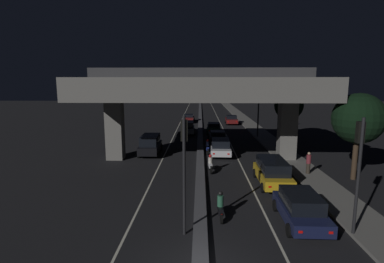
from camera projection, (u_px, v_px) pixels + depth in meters
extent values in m
cube|color=beige|center=(178.00, 128.00, 45.61)|extent=(0.12, 126.00, 0.00)
cube|color=beige|center=(223.00, 128.00, 45.43)|extent=(0.12, 126.00, 0.00)
cube|color=#4C4C51|center=(200.00, 127.00, 45.50)|extent=(0.66, 126.00, 0.23)
cube|color=slate|center=(264.00, 136.00, 38.39)|extent=(2.52, 126.00, 0.16)
cube|color=slate|center=(115.00, 129.00, 26.95)|extent=(1.47, 1.26, 5.55)
cube|color=slate|center=(287.00, 130.00, 26.54)|extent=(1.47, 1.26, 5.55)
cube|color=slate|center=(201.00, 88.00, 26.15)|extent=(19.71, 12.00, 1.74)
cube|color=#333335|center=(201.00, 73.00, 25.93)|extent=(19.71, 0.40, 0.90)
cylinder|color=black|center=(184.00, 177.00, 13.42)|extent=(0.14, 0.14, 5.53)
cube|color=black|center=(184.00, 130.00, 13.25)|extent=(0.30, 0.28, 0.95)
sphere|color=black|center=(184.00, 123.00, 13.35)|extent=(0.18, 0.18, 0.18)
sphere|color=black|center=(184.00, 130.00, 13.40)|extent=(0.18, 0.18, 0.18)
sphere|color=green|center=(184.00, 136.00, 13.45)|extent=(0.18, 0.18, 0.18)
cylinder|color=black|center=(358.00, 179.00, 13.22)|extent=(0.14, 0.14, 5.48)
cube|color=black|center=(360.00, 132.00, 13.06)|extent=(0.30, 0.28, 0.95)
sphere|color=black|center=(359.00, 125.00, 13.16)|extent=(0.18, 0.18, 0.18)
sphere|color=black|center=(358.00, 132.00, 13.20)|extent=(0.18, 0.18, 0.18)
sphere|color=green|center=(358.00, 138.00, 13.25)|extent=(0.18, 0.18, 0.18)
cylinder|color=#2D2D30|center=(258.00, 106.00, 37.05)|extent=(0.18, 0.18, 8.00)
cylinder|color=#2D2D30|center=(253.00, 75.00, 36.44)|extent=(1.69, 0.10, 0.10)
ellipsoid|color=#F2B759|center=(246.00, 75.00, 36.48)|extent=(0.56, 0.32, 0.24)
cube|color=#141938|center=(300.00, 212.00, 14.85)|extent=(1.91, 4.27, 0.58)
cube|color=black|center=(301.00, 200.00, 14.75)|extent=(1.66, 2.57, 0.67)
cylinder|color=black|center=(275.00, 205.00, 16.31)|extent=(0.21, 0.65, 0.64)
cylinder|color=black|center=(309.00, 206.00, 16.23)|extent=(0.21, 0.65, 0.64)
cylinder|color=black|center=(289.00, 230.00, 13.56)|extent=(0.21, 0.65, 0.64)
cylinder|color=black|center=(330.00, 231.00, 13.48)|extent=(0.21, 0.65, 0.64)
cube|color=red|center=(301.00, 232.00, 12.78)|extent=(0.18, 0.03, 0.11)
cube|color=red|center=(331.00, 233.00, 12.72)|extent=(0.18, 0.03, 0.11)
cube|color=gold|center=(272.00, 176.00, 20.46)|extent=(1.96, 4.67, 0.63)
cube|color=black|center=(272.00, 165.00, 20.45)|extent=(1.71, 3.36, 0.78)
cylinder|color=black|center=(255.00, 173.00, 22.05)|extent=(0.21, 0.65, 0.65)
cylinder|color=black|center=(280.00, 173.00, 21.98)|extent=(0.21, 0.65, 0.65)
cylinder|color=black|center=(263.00, 188.00, 19.04)|extent=(0.21, 0.65, 0.65)
cylinder|color=black|center=(292.00, 188.00, 18.96)|extent=(0.21, 0.65, 0.65)
cube|color=red|center=(270.00, 187.00, 18.18)|extent=(0.18, 0.03, 0.11)
cube|color=red|center=(292.00, 187.00, 18.13)|extent=(0.18, 0.03, 0.11)
cube|color=silver|center=(220.00, 149.00, 28.61)|extent=(2.01, 4.27, 0.57)
cube|color=black|center=(221.00, 143.00, 28.51)|extent=(1.72, 2.58, 0.64)
cylinder|color=black|center=(211.00, 149.00, 30.08)|extent=(0.23, 0.70, 0.69)
cylinder|color=black|center=(229.00, 149.00, 29.97)|extent=(0.23, 0.70, 0.69)
cylinder|color=black|center=(211.00, 155.00, 27.35)|extent=(0.23, 0.70, 0.69)
cylinder|color=black|center=(231.00, 156.00, 27.24)|extent=(0.23, 0.70, 0.69)
cube|color=red|center=(214.00, 154.00, 26.57)|extent=(0.18, 0.04, 0.11)
cube|color=red|center=(228.00, 154.00, 26.49)|extent=(0.18, 0.04, 0.11)
cube|color=black|center=(217.00, 137.00, 35.09)|extent=(2.05, 4.62, 0.56)
cube|color=black|center=(218.00, 133.00, 34.89)|extent=(1.71, 1.89, 0.43)
cylinder|color=black|center=(209.00, 137.00, 36.60)|extent=(0.23, 0.62, 0.61)
cylinder|color=black|center=(224.00, 137.00, 36.63)|extent=(0.23, 0.62, 0.61)
cylinder|color=black|center=(211.00, 142.00, 33.64)|extent=(0.23, 0.62, 0.61)
cylinder|color=black|center=(227.00, 142.00, 33.67)|extent=(0.23, 0.62, 0.61)
cube|color=red|center=(214.00, 141.00, 32.82)|extent=(0.18, 0.04, 0.11)
cube|color=red|center=(225.00, 140.00, 32.84)|extent=(0.18, 0.04, 0.11)
cube|color=black|center=(214.00, 129.00, 41.06)|extent=(1.89, 4.39, 0.68)
cube|color=black|center=(214.00, 125.00, 40.76)|extent=(1.62, 2.13, 0.47)
cylinder|color=black|center=(207.00, 129.00, 42.58)|extent=(0.22, 0.61, 0.61)
cylinder|color=black|center=(220.00, 129.00, 42.49)|extent=(0.22, 0.61, 0.61)
cylinder|color=black|center=(207.00, 133.00, 39.75)|extent=(0.22, 0.61, 0.61)
cylinder|color=black|center=(220.00, 133.00, 39.66)|extent=(0.22, 0.61, 0.61)
cube|color=red|center=(209.00, 131.00, 38.94)|extent=(0.18, 0.03, 0.11)
cube|color=red|center=(219.00, 131.00, 38.87)|extent=(0.18, 0.03, 0.11)
cube|color=#591414|center=(231.00, 120.00, 49.83)|extent=(1.99, 4.01, 0.62)
cube|color=black|center=(232.00, 117.00, 49.63)|extent=(1.69, 1.63, 0.53)
cylinder|color=black|center=(225.00, 121.00, 51.22)|extent=(0.22, 0.63, 0.62)
cylinder|color=black|center=(236.00, 121.00, 51.11)|extent=(0.22, 0.63, 0.62)
cylinder|color=black|center=(226.00, 123.00, 48.64)|extent=(0.22, 0.63, 0.62)
cylinder|color=black|center=(238.00, 123.00, 48.54)|extent=(0.22, 0.63, 0.62)
cube|color=red|center=(228.00, 122.00, 47.90)|extent=(0.18, 0.04, 0.11)
cube|color=red|center=(236.00, 122.00, 47.82)|extent=(0.18, 0.04, 0.11)
cube|color=black|center=(150.00, 148.00, 29.01)|extent=(1.81, 4.24, 0.73)
cube|color=black|center=(150.00, 140.00, 28.78)|extent=(1.59, 3.06, 0.87)
cylinder|color=black|center=(158.00, 155.00, 27.68)|extent=(0.20, 0.62, 0.62)
cylinder|color=black|center=(139.00, 155.00, 27.71)|extent=(0.20, 0.62, 0.62)
cylinder|color=black|center=(161.00, 148.00, 30.43)|extent=(0.20, 0.62, 0.62)
cylinder|color=black|center=(144.00, 148.00, 30.47)|extent=(0.20, 0.62, 0.62)
cube|color=white|center=(160.00, 144.00, 31.12)|extent=(0.18, 0.03, 0.11)
cube|color=white|center=(148.00, 144.00, 31.14)|extent=(0.18, 0.03, 0.11)
cube|color=#515459|center=(188.00, 129.00, 40.13)|extent=(1.81, 4.00, 0.64)
cube|color=black|center=(188.00, 124.00, 39.91)|extent=(1.58, 2.89, 0.77)
cylinder|color=black|center=(194.00, 133.00, 38.88)|extent=(0.21, 0.69, 0.69)
cylinder|color=black|center=(181.00, 133.00, 38.90)|extent=(0.21, 0.69, 0.69)
cylinder|color=black|center=(194.00, 130.00, 41.47)|extent=(0.21, 0.69, 0.69)
cylinder|color=black|center=(182.00, 130.00, 41.48)|extent=(0.21, 0.69, 0.69)
cube|color=white|center=(192.00, 128.00, 42.11)|extent=(0.18, 0.03, 0.11)
cube|color=white|center=(184.00, 128.00, 42.11)|extent=(0.18, 0.03, 0.11)
cube|color=#591414|center=(189.00, 119.00, 52.15)|extent=(1.93, 4.26, 0.64)
cube|color=black|center=(189.00, 116.00, 52.17)|extent=(1.63, 1.74, 0.45)
cylinder|color=black|center=(193.00, 122.00, 50.79)|extent=(0.22, 0.60, 0.59)
cylinder|color=black|center=(183.00, 122.00, 50.89)|extent=(0.22, 0.60, 0.59)
cylinder|color=black|center=(194.00, 120.00, 53.52)|extent=(0.22, 0.60, 0.59)
cylinder|color=black|center=(184.00, 119.00, 53.62)|extent=(0.22, 0.60, 0.59)
cube|color=white|center=(193.00, 118.00, 54.21)|extent=(0.18, 0.04, 0.11)
cube|color=white|center=(186.00, 118.00, 54.29)|extent=(0.18, 0.04, 0.11)
cylinder|color=black|center=(219.00, 208.00, 16.14)|extent=(0.10, 0.52, 0.52)
cylinder|color=black|center=(221.00, 219.00, 14.87)|extent=(0.12, 0.52, 0.52)
cube|color=black|center=(220.00, 209.00, 15.47)|extent=(0.27, 0.99, 0.32)
cylinder|color=#26593F|center=(220.00, 201.00, 15.39)|extent=(0.33, 0.33, 0.58)
sphere|color=black|center=(221.00, 193.00, 15.33)|extent=(0.24, 0.24, 0.24)
cube|color=red|center=(222.00, 215.00, 14.78)|extent=(0.08, 0.03, 0.08)
cylinder|color=black|center=(209.00, 166.00, 24.08)|extent=(0.13, 0.64, 0.64)
cylinder|color=black|center=(211.00, 170.00, 22.86)|extent=(0.15, 0.64, 0.64)
cube|color=silver|center=(210.00, 165.00, 23.43)|extent=(0.31, 0.96, 0.32)
cylinder|color=beige|center=(210.00, 160.00, 23.37)|extent=(0.34, 0.34, 0.45)
sphere|color=#B21919|center=(210.00, 156.00, 23.31)|extent=(0.24, 0.24, 0.24)
cube|color=red|center=(211.00, 167.00, 22.77)|extent=(0.08, 0.04, 0.08)
cylinder|color=black|center=(207.00, 149.00, 30.12)|extent=(0.10, 0.64, 0.64)
cylinder|color=black|center=(208.00, 152.00, 28.84)|extent=(0.12, 0.64, 0.64)
cube|color=navy|center=(208.00, 148.00, 29.44)|extent=(0.28, 0.99, 0.32)
cylinder|color=navy|center=(208.00, 144.00, 29.38)|extent=(0.33, 0.33, 0.50)
sphere|color=#B21919|center=(208.00, 140.00, 29.32)|extent=(0.24, 0.24, 0.24)
cube|color=red|center=(208.00, 150.00, 28.76)|extent=(0.08, 0.03, 0.08)
cylinder|color=#2D261E|center=(308.00, 168.00, 22.45)|extent=(0.29, 0.29, 0.78)
cylinder|color=maroon|center=(309.00, 159.00, 22.33)|extent=(0.34, 0.34, 0.65)
sphere|color=tan|center=(309.00, 154.00, 22.26)|extent=(0.21, 0.21, 0.21)
cylinder|color=#38281C|center=(355.00, 158.00, 21.45)|extent=(0.35, 0.35, 3.10)
sphere|color=black|center=(358.00, 118.00, 20.98)|extent=(3.57, 3.57, 3.57)
cylinder|color=#38281C|center=(288.00, 128.00, 35.78)|extent=(0.35, 0.35, 2.95)
sphere|color=black|center=(289.00, 106.00, 35.33)|extent=(3.37, 3.37, 3.37)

